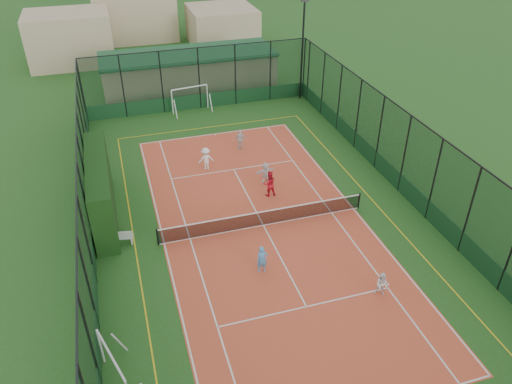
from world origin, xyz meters
TOP-DOWN VIEW (x-y plane):
  - ground at (0.00, 0.00)m, footprint 300.00×300.00m
  - court_slab at (0.00, 0.00)m, footprint 11.17×23.97m
  - tennis_net at (0.00, 0.00)m, footprint 11.67×0.12m
  - perimeter_fence at (0.00, 0.00)m, footprint 18.12×34.12m
  - floodlight_ne at (8.60, 16.60)m, footprint 0.60×0.26m
  - clubhouse at (0.00, 22.00)m, footprint 15.20×7.20m
  - hedge_left at (-8.30, 3.66)m, footprint 1.17×7.78m
  - white_bench at (-7.80, 0.70)m, footprint 1.70×0.76m
  - futsal_goal_near at (-8.43, -8.12)m, footprint 2.96×1.67m
  - futsal_goal_far at (-0.91, 16.70)m, footprint 3.17×1.33m
  - child_near_mid at (-1.20, -3.53)m, footprint 0.53×0.35m
  - child_near_right at (3.58, -6.67)m, footprint 0.76×0.72m
  - child_far_left at (-1.70, 6.97)m, footprint 1.03×0.62m
  - child_far_right at (1.18, 9.04)m, footprint 0.92×0.51m
  - child_far_back at (1.52, 4.36)m, footprint 1.29×0.58m
  - coach at (1.26, 2.82)m, footprint 0.80×0.63m
  - tennis_balls at (-1.62, 1.04)m, footprint 4.19×0.71m

SIDE VIEW (x-z plane):
  - ground at x=0.00m, z-range 0.00..0.00m
  - court_slab at x=0.00m, z-range 0.00..0.01m
  - tennis_balls at x=-1.62m, z-range 0.01..0.08m
  - white_bench at x=-7.80m, z-range 0.00..0.92m
  - tennis_net at x=0.00m, z-range 0.00..1.06m
  - child_near_right at x=3.58m, z-range 0.01..1.25m
  - child_far_back at x=1.52m, z-range 0.01..1.35m
  - child_near_mid at x=-1.20m, z-range 0.01..1.47m
  - child_far_right at x=1.18m, z-range 0.01..1.49m
  - child_far_left at x=-1.70m, z-range 0.01..1.56m
  - coach at x=1.26m, z-range 0.01..1.63m
  - futsal_goal_near at x=-8.43m, z-range 0.00..1.84m
  - futsal_goal_far at x=-0.91m, z-range 0.00..1.98m
  - clubhouse at x=0.00m, z-range 0.00..3.15m
  - hedge_left at x=-8.30m, z-range 0.00..3.40m
  - perimeter_fence at x=0.00m, z-range 0.00..5.00m
  - floodlight_ne at x=8.60m, z-range 0.00..8.25m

